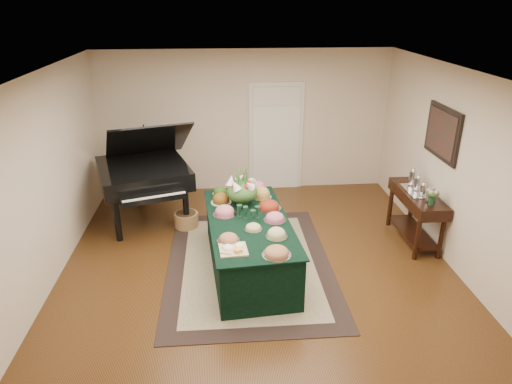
{
  "coord_description": "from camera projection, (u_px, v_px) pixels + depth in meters",
  "views": [
    {
      "loc": [
        -0.46,
        -5.51,
        3.55
      ],
      "look_at": [
        0.0,
        0.3,
        1.05
      ],
      "focal_mm": 32.0,
      "sensor_mm": 36.0,
      "label": 1
    }
  ],
  "objects": [
    {
      "name": "cutting_board",
      "position": [
        233.0,
        247.0,
        5.44
      ],
      "size": [
        0.36,
        0.36,
        0.1
      ],
      "color": "tan",
      "rests_on": "buffet_table"
    },
    {
      "name": "area_rug",
      "position": [
        249.0,
        263.0,
        6.58
      ],
      "size": [
        2.32,
        3.25,
        0.01
      ],
      "color": "black",
      "rests_on": "ground"
    },
    {
      "name": "pink_bouquet",
      "position": [
        433.0,
        194.0,
        6.43
      ],
      "size": [
        0.2,
        0.2,
        0.25
      ],
      "color": "#14331F",
      "rests_on": "mahogany_sideboard"
    },
    {
      "name": "tea_service",
      "position": [
        419.0,
        185.0,
        6.86
      ],
      "size": [
        0.34,
        0.74,
        0.3
      ],
      "color": "silver",
      "rests_on": "mahogany_sideboard"
    },
    {
      "name": "kitchen_doorway",
      "position": [
        276.0,
        138.0,
        8.84
      ],
      "size": [
        1.05,
        0.07,
        2.1
      ],
      "color": "silver",
      "rests_on": "ground"
    },
    {
      "name": "mahogany_sideboard",
      "position": [
        417.0,
        204.0,
        6.97
      ],
      "size": [
        0.45,
        1.31,
        0.82
      ],
      "color": "black",
      "rests_on": "ground"
    },
    {
      "name": "wicker_basket",
      "position": [
        186.0,
        220.0,
        7.6
      ],
      "size": [
        0.4,
        0.4,
        0.25
      ],
      "primitive_type": "cylinder",
      "color": "olive",
      "rests_on": "ground"
    },
    {
      "name": "floral_centerpiece",
      "position": [
        242.0,
        188.0,
        6.51
      ],
      "size": [
        0.47,
        0.47,
        0.47
      ],
      "color": "#14331F",
      "rests_on": "buffet_table"
    },
    {
      "name": "food_platters",
      "position": [
        251.0,
        210.0,
        6.36
      ],
      "size": [
        1.02,
        2.33,
        0.13
      ],
      "color": "#A4ADA4",
      "rests_on": "buffet_table"
    },
    {
      "name": "green_goblets",
      "position": [
        249.0,
        213.0,
        6.18
      ],
      "size": [
        0.32,
        0.26,
        0.18
      ],
      "color": "#14331F",
      "rests_on": "buffet_table"
    },
    {
      "name": "ground",
      "position": [
        258.0,
        268.0,
        6.48
      ],
      "size": [
        6.0,
        6.0,
        0.0
      ],
      "primitive_type": "plane",
      "color": "black",
      "rests_on": "ground"
    },
    {
      "name": "grand_piano",
      "position": [
        144.0,
        172.0,
        7.57
      ],
      "size": [
        1.79,
        1.99,
        1.73
      ],
      "color": "black",
      "rests_on": "ground"
    },
    {
      "name": "buffet_table",
      "position": [
        249.0,
        245.0,
        6.32
      ],
      "size": [
        1.27,
        2.36,
        0.76
      ],
      "color": "black",
      "rests_on": "ground"
    },
    {
      "name": "wall_painting",
      "position": [
        442.0,
        133.0,
        6.55
      ],
      "size": [
        0.05,
        0.95,
        0.75
      ],
      "color": "black",
      "rests_on": "ground"
    }
  ]
}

